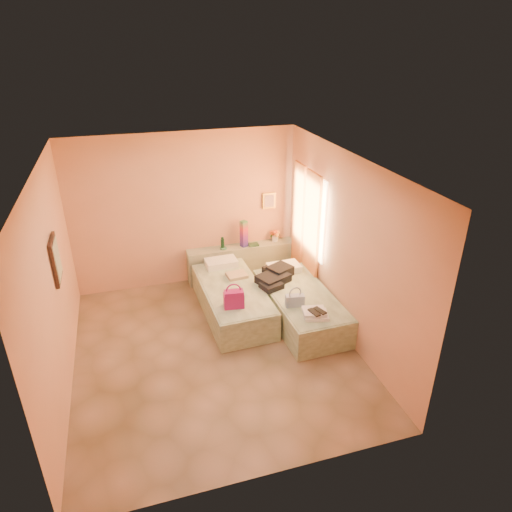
{
  "coord_description": "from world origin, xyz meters",
  "views": [
    {
      "loc": [
        -1.0,
        -5.42,
        4.24
      ],
      "look_at": [
        0.89,
        0.85,
        1.04
      ],
      "focal_mm": 32.0,
      "sensor_mm": 36.0,
      "label": 1
    }
  ],
  "objects_px": {
    "bed_left": "(233,300)",
    "water_bottle": "(223,243)",
    "magenta_handbag": "(234,299)",
    "towel_stack": "(316,313)",
    "green_book": "(253,245)",
    "blue_handbag": "(295,301)",
    "bed_right": "(300,306)",
    "flower_vase": "(275,235)",
    "headboard_ledge": "(242,261)"
  },
  "relations": [
    {
      "from": "bed_left",
      "to": "water_bottle",
      "type": "relative_size",
      "value": 8.83
    },
    {
      "from": "magenta_handbag",
      "to": "towel_stack",
      "type": "xyz_separation_m",
      "value": [
        1.09,
        -0.6,
        -0.09
      ]
    },
    {
      "from": "green_book",
      "to": "towel_stack",
      "type": "distance_m",
      "value": 2.36
    },
    {
      "from": "green_book",
      "to": "bed_left",
      "type": "bearing_deg",
      "value": -122.1
    },
    {
      "from": "blue_handbag",
      "to": "towel_stack",
      "type": "height_order",
      "value": "blue_handbag"
    },
    {
      "from": "bed_right",
      "to": "flower_vase",
      "type": "bearing_deg",
      "value": 83.11
    },
    {
      "from": "headboard_ledge",
      "to": "magenta_handbag",
      "type": "height_order",
      "value": "magenta_handbag"
    },
    {
      "from": "headboard_ledge",
      "to": "blue_handbag",
      "type": "height_order",
      "value": "blue_handbag"
    },
    {
      "from": "bed_right",
      "to": "magenta_handbag",
      "type": "xyz_separation_m",
      "value": [
        -1.13,
        -0.08,
        0.39
      ]
    },
    {
      "from": "water_bottle",
      "to": "flower_vase",
      "type": "distance_m",
      "value": 1.04
    },
    {
      "from": "green_book",
      "to": "magenta_handbag",
      "type": "relative_size",
      "value": 0.63
    },
    {
      "from": "green_book",
      "to": "flower_vase",
      "type": "distance_m",
      "value": 0.47
    },
    {
      "from": "water_bottle",
      "to": "magenta_handbag",
      "type": "relative_size",
      "value": 0.75
    },
    {
      "from": "green_book",
      "to": "flower_vase",
      "type": "height_order",
      "value": "flower_vase"
    },
    {
      "from": "headboard_ledge",
      "to": "magenta_handbag",
      "type": "xyz_separation_m",
      "value": [
        -0.6,
        -1.78,
        0.32
      ]
    },
    {
      "from": "bed_left",
      "to": "towel_stack",
      "type": "height_order",
      "value": "towel_stack"
    },
    {
      "from": "bed_right",
      "to": "magenta_handbag",
      "type": "relative_size",
      "value": 6.57
    },
    {
      "from": "magenta_handbag",
      "to": "blue_handbag",
      "type": "distance_m",
      "value": 0.93
    },
    {
      "from": "bed_right",
      "to": "blue_handbag",
      "type": "bearing_deg",
      "value": -127.59
    },
    {
      "from": "bed_right",
      "to": "towel_stack",
      "type": "bearing_deg",
      "value": -95.1
    },
    {
      "from": "water_bottle",
      "to": "flower_vase",
      "type": "relative_size",
      "value": 0.83
    },
    {
      "from": "blue_handbag",
      "to": "towel_stack",
      "type": "bearing_deg",
      "value": -52.26
    },
    {
      "from": "headboard_ledge",
      "to": "green_book",
      "type": "distance_m",
      "value": 0.41
    },
    {
      "from": "headboard_ledge",
      "to": "bed_left",
      "type": "height_order",
      "value": "headboard_ledge"
    },
    {
      "from": "headboard_ledge",
      "to": "bed_left",
      "type": "relative_size",
      "value": 1.02
    },
    {
      "from": "headboard_ledge",
      "to": "flower_vase",
      "type": "relative_size",
      "value": 7.55
    },
    {
      "from": "flower_vase",
      "to": "towel_stack",
      "type": "distance_m",
      "value": 2.44
    },
    {
      "from": "bed_left",
      "to": "magenta_handbag",
      "type": "bearing_deg",
      "value": -103.4
    },
    {
      "from": "bed_left",
      "to": "water_bottle",
      "type": "height_order",
      "value": "water_bottle"
    },
    {
      "from": "flower_vase",
      "to": "blue_handbag",
      "type": "distance_m",
      "value": 2.1
    },
    {
      "from": "green_book",
      "to": "magenta_handbag",
      "type": "bearing_deg",
      "value": -116.05
    },
    {
      "from": "bed_right",
      "to": "green_book",
      "type": "bearing_deg",
      "value": 98.35
    },
    {
      "from": "towel_stack",
      "to": "flower_vase",
      "type": "bearing_deg",
      "value": 85.47
    },
    {
      "from": "headboard_ledge",
      "to": "magenta_handbag",
      "type": "distance_m",
      "value": 1.91
    },
    {
      "from": "bed_left",
      "to": "bed_right",
      "type": "xyz_separation_m",
      "value": [
        1.01,
        -0.51,
        0.0
      ]
    },
    {
      "from": "water_bottle",
      "to": "headboard_ledge",
      "type": "bearing_deg",
      "value": 3.34
    },
    {
      "from": "bed_right",
      "to": "flower_vase",
      "type": "distance_m",
      "value": 1.82
    },
    {
      "from": "flower_vase",
      "to": "magenta_handbag",
      "type": "height_order",
      "value": "flower_vase"
    },
    {
      "from": "flower_vase",
      "to": "towel_stack",
      "type": "bearing_deg",
      "value": -94.53
    },
    {
      "from": "headboard_ledge",
      "to": "green_book",
      "type": "relative_size",
      "value": 10.73
    },
    {
      "from": "bed_right",
      "to": "blue_handbag",
      "type": "xyz_separation_m",
      "value": [
        -0.23,
        -0.32,
        0.34
      ]
    },
    {
      "from": "water_bottle",
      "to": "flower_vase",
      "type": "xyz_separation_m",
      "value": [
        1.04,
        0.05,
        0.02
      ]
    },
    {
      "from": "magenta_handbag",
      "to": "towel_stack",
      "type": "distance_m",
      "value": 1.25
    },
    {
      "from": "towel_stack",
      "to": "bed_left",
      "type": "bearing_deg",
      "value": 129.11
    },
    {
      "from": "bed_left",
      "to": "towel_stack",
      "type": "xyz_separation_m",
      "value": [
        0.97,
        -1.19,
        0.3
      ]
    },
    {
      "from": "flower_vase",
      "to": "towel_stack",
      "type": "height_order",
      "value": "flower_vase"
    },
    {
      "from": "green_book",
      "to": "towel_stack",
      "type": "relative_size",
      "value": 0.55
    },
    {
      "from": "bed_right",
      "to": "green_book",
      "type": "xyz_separation_m",
      "value": [
        -0.3,
        1.66,
        0.42
      ]
    },
    {
      "from": "headboard_ledge",
      "to": "bed_right",
      "type": "bearing_deg",
      "value": -72.84
    },
    {
      "from": "bed_left",
      "to": "towel_stack",
      "type": "distance_m",
      "value": 1.56
    }
  ]
}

